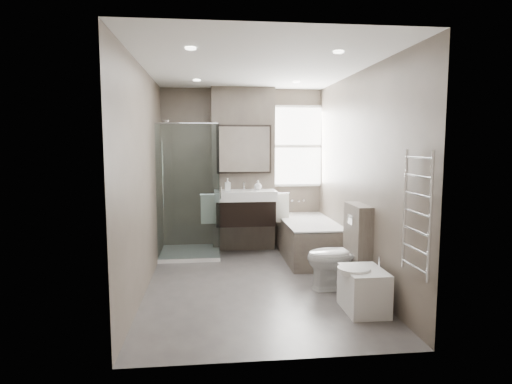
{
  "coord_description": "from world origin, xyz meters",
  "views": [
    {
      "loc": [
        -0.54,
        -5.1,
        1.72
      ],
      "look_at": [
        0.03,
        0.15,
        1.12
      ],
      "focal_mm": 30.0,
      "sensor_mm": 36.0,
      "label": 1
    }
  ],
  "objects": [
    {
      "name": "room",
      "position": [
        0.0,
        0.0,
        1.3
      ],
      "size": [
        2.7,
        3.9,
        2.7
      ],
      "color": "#514C4A",
      "rests_on": "ground"
    },
    {
      "name": "vanity_pier",
      "position": [
        0.0,
        1.77,
        1.3
      ],
      "size": [
        1.0,
        0.25,
        2.6
      ],
      "primitive_type": "cube",
      "color": "#5E544A",
      "rests_on": "ground"
    },
    {
      "name": "vanity",
      "position": [
        0.0,
        1.43,
        0.74
      ],
      "size": [
        0.95,
        0.47,
        0.66
      ],
      "color": "black",
      "rests_on": "vanity_pier"
    },
    {
      "name": "mirror_cabinet",
      "position": [
        0.0,
        1.61,
        1.63
      ],
      "size": [
        0.86,
        0.08,
        0.76
      ],
      "color": "black",
      "rests_on": "vanity_pier"
    },
    {
      "name": "towel_left",
      "position": [
        -0.56,
        1.4,
        0.72
      ],
      "size": [
        0.24,
        0.06,
        0.44
      ],
      "primitive_type": "cube",
      "color": "silver",
      "rests_on": "vanity_pier"
    },
    {
      "name": "towel_right",
      "position": [
        0.56,
        1.4,
        0.72
      ],
      "size": [
        0.24,
        0.06,
        0.44
      ],
      "primitive_type": "cube",
      "color": "silver",
      "rests_on": "vanity_pier"
    },
    {
      "name": "shower_enclosure",
      "position": [
        -0.75,
        1.35,
        0.49
      ],
      "size": [
        0.9,
        0.9,
        2.0
      ],
      "color": "white",
      "rests_on": "ground"
    },
    {
      "name": "bathtub",
      "position": [
        0.92,
        1.1,
        0.32
      ],
      "size": [
        0.75,
        1.6,
        0.57
      ],
      "color": "#5E544A",
      "rests_on": "ground"
    },
    {
      "name": "window",
      "position": [
        0.9,
        1.88,
        1.68
      ],
      "size": [
        0.98,
        0.06,
        1.33
      ],
      "color": "white",
      "rests_on": "room"
    },
    {
      "name": "toilet",
      "position": [
        0.97,
        -0.3,
        0.39
      ],
      "size": [
        0.78,
        0.47,
        0.77
      ],
      "primitive_type": "imported",
      "rotation": [
        0.0,
        0.0,
        -1.52
      ],
      "color": "white",
      "rests_on": "ground"
    },
    {
      "name": "cistern_box",
      "position": [
        1.21,
        -0.25,
        0.5
      ],
      "size": [
        0.19,
        0.55,
        1.0
      ],
      "color": "#5E544A",
      "rests_on": "ground"
    },
    {
      "name": "bidet",
      "position": [
        1.01,
        -1.0,
        0.23
      ],
      "size": [
        0.47,
        0.55,
        0.57
      ],
      "color": "white",
      "rests_on": "ground"
    },
    {
      "name": "towel_radiator",
      "position": [
        1.25,
        -1.6,
        1.12
      ],
      "size": [
        0.03,
        0.49,
        1.1
      ],
      "color": "silver",
      "rests_on": "room"
    },
    {
      "name": "soap_bottle_a",
      "position": [
        -0.27,
        1.4,
        1.1
      ],
      "size": [
        0.09,
        0.09,
        0.19
      ],
      "primitive_type": "imported",
      "color": "white",
      "rests_on": "vanity"
    },
    {
      "name": "soap_bottle_b",
      "position": [
        0.2,
        1.48,
        1.08
      ],
      "size": [
        0.12,
        0.12,
        0.15
      ],
      "primitive_type": "imported",
      "color": "white",
      "rests_on": "vanity"
    }
  ]
}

